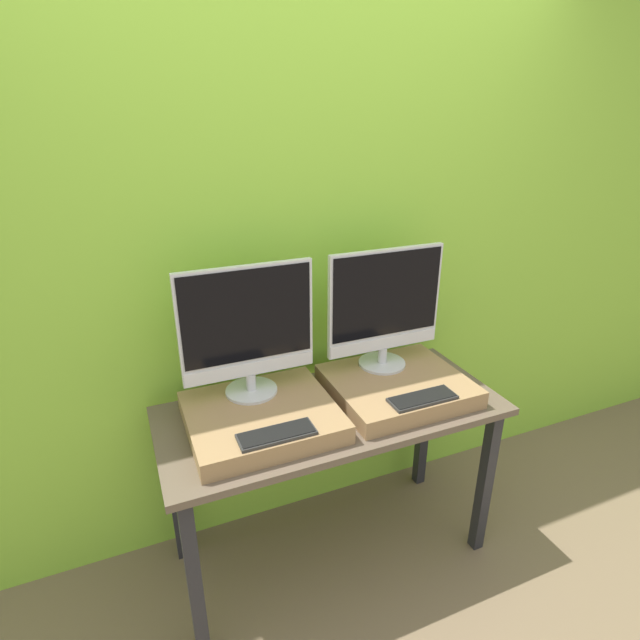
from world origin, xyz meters
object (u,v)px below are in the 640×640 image
(monitor_left, at_px, (248,329))
(keyboard_right, at_px, (422,398))
(monitor_right, at_px, (385,306))
(keyboard_left, at_px, (277,434))

(monitor_left, height_order, keyboard_right, monitor_left)
(monitor_right, distance_m, keyboard_right, 0.42)
(monitor_left, relative_size, keyboard_left, 1.93)
(keyboard_left, bearing_deg, monitor_left, 90.00)
(keyboard_left, relative_size, monitor_right, 0.52)
(monitor_left, relative_size, monitor_right, 1.00)
(monitor_left, distance_m, monitor_right, 0.60)
(monitor_right, relative_size, keyboard_right, 1.93)
(keyboard_left, distance_m, monitor_right, 0.73)
(keyboard_left, relative_size, keyboard_right, 1.00)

